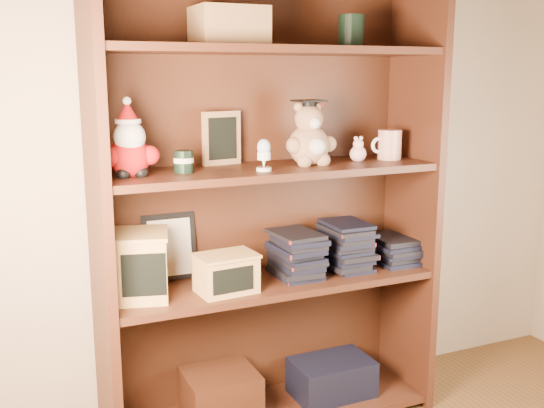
{
  "coord_description": "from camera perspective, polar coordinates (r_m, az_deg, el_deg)",
  "views": [
    {
      "loc": [
        -0.85,
        -0.66,
        1.27
      ],
      "look_at": [
        0.02,
        1.3,
        0.82
      ],
      "focal_mm": 42.0,
      "sensor_mm": 36.0,
      "label": 1
    }
  ],
  "objects": [
    {
      "name": "treats_box",
      "position": [
        2.09,
        -11.99,
        -5.36
      ],
      "size": [
        0.24,
        0.24,
        0.22
      ],
      "color": "tan",
      "rests_on": "shelf_lower"
    },
    {
      "name": "santa_plush",
      "position": [
        2.01,
        -12.66,
        5.02
      ],
      "size": [
        0.18,
        0.13,
        0.25
      ],
      "color": "#A50F0F",
      "rests_on": "shelf_upper"
    },
    {
      "name": "bookcase",
      "position": [
        2.25,
        -0.58,
        -0.79
      ],
      "size": [
        1.2,
        0.35,
        1.6
      ],
      "color": "#432113",
      "rests_on": "ground"
    },
    {
      "name": "teacher_mug",
      "position": [
        2.4,
        10.44,
        5.26
      ],
      "size": [
        0.12,
        0.09,
        0.11
      ],
      "color": "silver",
      "rests_on": "shelf_upper"
    },
    {
      "name": "egg_cup",
      "position": [
        2.07,
        -0.73,
        4.53
      ],
      "size": [
        0.05,
        0.05,
        0.11
      ],
      "color": "white",
      "rests_on": "shelf_upper"
    },
    {
      "name": "book_stack_mid",
      "position": [
        2.37,
        6.52,
        -3.72
      ],
      "size": [
        0.14,
        0.2,
        0.18
      ],
      "color": "black",
      "rests_on": "shelf_lower"
    },
    {
      "name": "grad_teddy_bear",
      "position": [
        2.22,
        3.39,
        5.78
      ],
      "size": [
        0.19,
        0.16,
        0.23
      ],
      "color": "#A67D57",
      "rests_on": "shelf_upper"
    },
    {
      "name": "shelf_lower",
      "position": [
        2.27,
        -0.0,
        -7.0
      ],
      "size": [
        1.14,
        0.33,
        0.02
      ],
      "color": "#432113",
      "rests_on": "ground"
    },
    {
      "name": "teachers_tin",
      "position": [
        2.06,
        -7.92,
        3.82
      ],
      "size": [
        0.06,
        0.06,
        0.07
      ],
      "color": "black",
      "rests_on": "shelf_upper"
    },
    {
      "name": "book_stack_left",
      "position": [
        2.28,
        2.16,
        -4.48
      ],
      "size": [
        0.14,
        0.2,
        0.16
      ],
      "color": "black",
      "rests_on": "shelf_lower"
    },
    {
      "name": "book_stack_right",
      "position": [
        2.49,
        10.61,
        -4.06
      ],
      "size": [
        0.14,
        0.2,
        0.1
      ],
      "color": "black",
      "rests_on": "shelf_lower"
    },
    {
      "name": "chalkboard_plaque",
      "position": [
        2.22,
        -4.54,
        5.82
      ],
      "size": [
        0.15,
        0.09,
        0.19
      ],
      "color": "#9E7547",
      "rests_on": "shelf_upper"
    },
    {
      "name": "shelf_upper",
      "position": [
        2.17,
        -0.0,
        3.03
      ],
      "size": [
        1.14,
        0.33,
        0.02
      ],
      "color": "#432113",
      "rests_on": "ground"
    },
    {
      "name": "pencils_box",
      "position": [
        2.12,
        -4.13,
        -6.17
      ],
      "size": [
        0.21,
        0.16,
        0.13
      ],
      "color": "tan",
      "rests_on": "shelf_lower"
    },
    {
      "name": "pink_figurine",
      "position": [
        2.33,
        7.72,
        4.69
      ],
      "size": [
        0.06,
        0.06,
        0.09
      ],
      "color": "beige",
      "rests_on": "shelf_upper"
    },
    {
      "name": "certificate_frame",
      "position": [
        2.25,
        -9.17,
        -3.83
      ],
      "size": [
        0.19,
        0.05,
        0.24
      ],
      "color": "black",
      "rests_on": "shelf_lower"
    }
  ]
}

